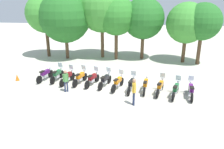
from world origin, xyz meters
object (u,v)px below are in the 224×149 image
(motorcycle_1, at_px, (57,75))
(motorcycle_4, at_px, (92,79))
(person_0, at_px, (134,90))
(person_1, at_px, (66,80))
(motorcycle_2, at_px, (68,77))
(tree_3, at_px, (116,16))
(tree_2, at_px, (102,8))
(motorcycle_6, at_px, (118,82))
(motorcycle_7, at_px, (131,84))
(motorcycle_9, at_px, (160,87))
(motorcycle_10, at_px, (176,89))
(tree_4, at_px, (144,19))
(tree_5, at_px, (187,23))
(traffic_cone, at_px, (17,77))
(motorcycle_8, at_px, (145,85))
(tree_0, at_px, (45,14))
(motorcycle_5, at_px, (105,80))
(motorcycle_0, at_px, (45,74))
(tree_6, at_px, (203,22))
(tree_1, at_px, (65,17))
(motorcycle_3, at_px, (80,77))
(motorcycle_11, at_px, (191,90))

(motorcycle_1, distance_m, motorcycle_4, 3.08)
(person_0, distance_m, person_1, 5.05)
(motorcycle_2, distance_m, tree_3, 9.20)
(motorcycle_4, bearing_deg, tree_2, 21.41)
(motorcycle_1, bearing_deg, motorcycle_6, -94.97)
(motorcycle_2, height_order, person_1, person_1)
(motorcycle_7, distance_m, tree_2, 10.96)
(motorcycle_2, height_order, tree_3, tree_3)
(tree_2, bearing_deg, motorcycle_1, -106.66)
(tree_2, bearing_deg, motorcycle_9, -58.52)
(motorcycle_10, bearing_deg, person_1, 109.62)
(motorcycle_1, bearing_deg, person_1, -138.05)
(tree_3, bearing_deg, motorcycle_10, -60.74)
(motorcycle_2, relative_size, person_0, 1.23)
(motorcycle_7, bearing_deg, person_1, 109.11)
(motorcycle_4, height_order, motorcycle_10, same)
(tree_4, bearing_deg, person_0, -92.25)
(motorcycle_4, height_order, tree_5, tree_5)
(motorcycle_9, distance_m, tree_4, 10.13)
(motorcycle_9, relative_size, tree_3, 0.32)
(motorcycle_4, height_order, traffic_cone, motorcycle_4)
(motorcycle_8, xyz_separation_m, motorcycle_9, (1.01, -0.22, 0.01))
(tree_0, bearing_deg, motorcycle_5, -45.98)
(motorcycle_0, relative_size, motorcycle_7, 0.99)
(motorcycle_4, distance_m, motorcycle_8, 4.08)
(motorcycle_8, relative_size, tree_6, 0.36)
(motorcycle_9, bearing_deg, tree_1, 64.70)
(motorcycle_5, relative_size, traffic_cone, 3.88)
(traffic_cone, bearing_deg, tree_1, 75.83)
(motorcycle_2, relative_size, tree_2, 0.28)
(tree_0, height_order, tree_5, tree_0)
(motorcycle_7, distance_m, motorcycle_10, 3.08)
(motorcycle_3, height_order, motorcycle_7, same)
(motorcycle_0, distance_m, tree_4, 11.66)
(tree_2, distance_m, tree_6, 10.14)
(tree_3, xyz_separation_m, tree_5, (7.03, -0.33, -0.58))
(motorcycle_1, distance_m, motorcycle_6, 5.15)
(motorcycle_8, height_order, person_1, person_1)
(motorcycle_8, bearing_deg, motorcycle_3, 87.05)
(tree_2, bearing_deg, tree_1, -165.28)
(motorcycle_10, distance_m, tree_4, 10.64)
(motorcycle_4, bearing_deg, tree_4, -7.13)
(tree_5, bearing_deg, person_1, -136.53)
(motorcycle_9, height_order, motorcycle_11, same)
(motorcycle_8, height_order, tree_2, tree_2)
(motorcycle_1, relative_size, person_1, 1.36)
(tree_4, relative_size, tree_5, 1.07)
(tree_4, bearing_deg, tree_5, -11.44)
(motorcycle_5, bearing_deg, motorcycle_3, 97.66)
(motorcycle_11, bearing_deg, tree_3, 39.44)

